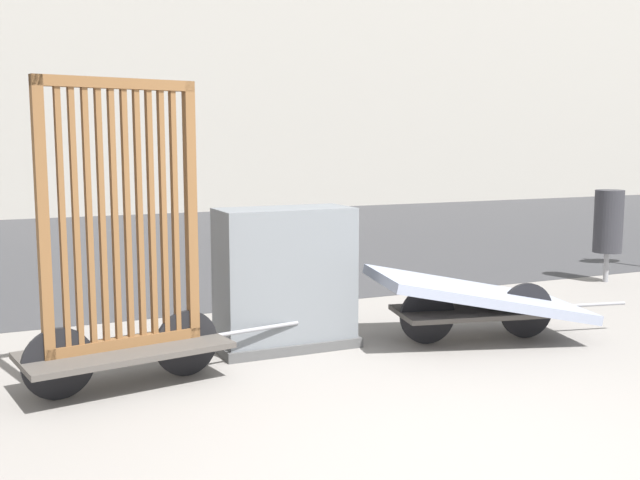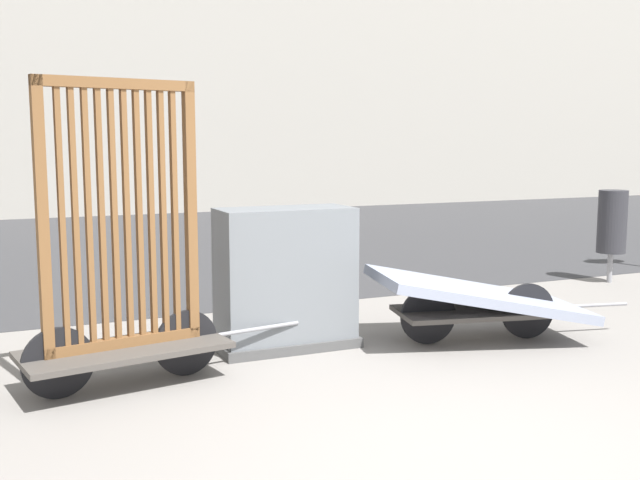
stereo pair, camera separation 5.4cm
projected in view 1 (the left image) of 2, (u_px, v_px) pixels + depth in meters
The scene contains 6 objects.
ground_plane at pixel (467, 456), 4.01m from camera, with size 60.00×60.00×0.00m, color gray.
road_strip at pixel (141, 245), 12.15m from camera, with size 56.00×10.36×0.01m.
bike_cart_with_bedframe at pixel (124, 279), 5.05m from camera, with size 2.11×0.84×2.09m.
bike_cart_with_mattress at pixel (478, 298), 6.29m from camera, with size 2.32×1.30×0.61m.
utility_cabinet at pixel (285, 283), 6.07m from camera, with size 1.15×0.56×1.15m.
trash_bin at pixel (608, 222), 8.88m from camera, with size 0.33×0.33×1.10m.
Camera 1 is at (-2.29, -3.16, 1.67)m, focal length 42.00 mm.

